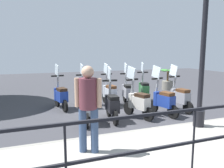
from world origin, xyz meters
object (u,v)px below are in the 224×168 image
Objects in this scene: scooter_near_1 at (163,100)px; scooter_near_3 at (112,104)px; potted_palm at (168,81)px; scooter_far_0 at (144,89)px; scooter_far_2 at (109,92)px; scooter_far_4 at (61,95)px; scooter_far_1 at (127,92)px; pedestrian_distant at (88,103)px; scooter_far_3 at (84,94)px; scooter_near_0 at (179,97)px; scooter_near_2 at (138,102)px; scooter_near_4 at (88,106)px; lamp_post_near at (203,55)px.

scooter_near_1 is 1.00× the size of scooter_near_3.
scooter_far_0 reaches higher than potted_palm.
scooter_far_2 is 1.75m from scooter_far_4.
potted_palm is at bearing -45.79° from scooter_far_1.
pedestrian_distant is 3.88m from scooter_far_3.
scooter_near_0 and scooter_far_3 have the same top height.
pedestrian_distant is at bearing 156.87° from scooter_far_1.
scooter_near_2 and scooter_near_4 have the same top height.
potted_palm is at bearing -61.17° from scooter_near_2.
scooter_near_2 is at bearing 91.68° from scooter_near_0.
scooter_near_1 is 1.74m from scooter_far_1.
lamp_post_near is at bearing -164.51° from scooter_far_2.
scooter_near_1 is (-3.84, 2.77, 0.04)m from potted_palm.
scooter_near_4 is 1.83m from scooter_far_4.
potted_palm is 4.42m from scooter_far_2.
lamp_post_near is 2.59× the size of scooter_near_2.
scooter_near_2 is (0.05, 0.83, 0.00)m from scooter_near_1.
scooter_far_0 is at bearing -87.80° from scooter_far_2.
pedestrian_distant is 1.03× the size of scooter_near_3.
potted_palm is 0.69× the size of scooter_far_3.
scooter_near_0 is (1.77, -0.76, -1.42)m from lamp_post_near.
scooter_far_2 is 1.00× the size of scooter_far_4.
scooter_near_2 and scooter_far_0 have the same top height.
scooter_far_3 is (1.76, 0.40, 0.00)m from scooter_near_3.
pedestrian_distant is 8.08m from potted_palm.
scooter_near_1 and scooter_far_2 have the same top height.
scooter_near_3 is 1.00× the size of scooter_far_1.
lamp_post_near is 2.59× the size of scooter_near_0.
scooter_near_0 and scooter_far_2 have the same top height.
potted_palm is 0.69× the size of scooter_far_2.
potted_palm is 3.06m from scooter_far_0.
scooter_far_0 is 2.44m from scooter_far_3.
scooter_far_0 is 1.00× the size of scooter_far_1.
scooter_near_2 is (1.55, 0.88, -1.42)m from lamp_post_near.
pedestrian_distant is 1.03× the size of scooter_near_4.
pedestrian_distant is at bearing 110.03° from scooter_near_1.
scooter_far_0 is (1.90, -1.21, 0.00)m from scooter_near_2.
scooter_far_4 is (1.79, 2.05, 0.00)m from scooter_near_2.
scooter_far_0 is (-1.90, 2.40, 0.04)m from potted_palm.
potted_palm is at bearing -34.65° from scooter_near_0.
scooter_near_1 is at bearing -151.69° from scooter_far_2.
pedestrian_distant is 2.39m from scooter_near_3.
potted_palm is 0.69× the size of scooter_near_0.
scooter_near_4 is at bearing 168.62° from scooter_far_3.
scooter_far_2 is at bearing 91.99° from scooter_far_1.
scooter_near_0 is at bearing -70.26° from scooter_near_4.
scooter_near_2 is 0.83m from scooter_near_3.
potted_palm is 0.69× the size of scooter_far_4.
pedestrian_distant is 1.03× the size of scooter_far_0.
scooter_far_4 is at bearing 88.01° from scooter_far_3.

